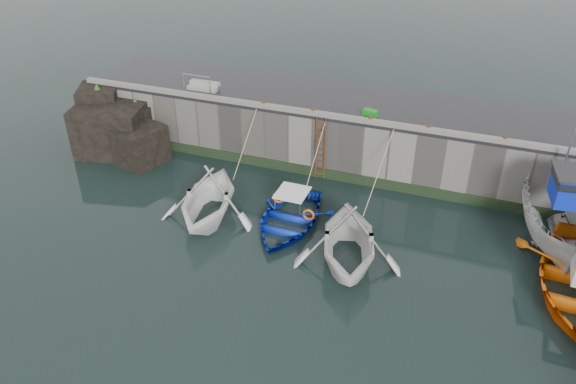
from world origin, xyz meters
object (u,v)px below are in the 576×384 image
(bollard_b, at_px, (313,111))
(bollard_e, at_px, (505,139))
(ladder, at_px, (320,149))
(boat_near_white, at_px, (210,217))
(boat_near_blacktrim, at_px, (347,261))
(bollard_c, at_px, (370,120))
(bollard_a, at_px, (264,104))
(fish_crate, at_px, (370,113))
(boat_near_blue, at_px, (288,224))
(boat_far_white, at_px, (558,219))
(bollard_d, at_px, (428,128))

(bollard_b, distance_m, bollard_e, 8.50)
(ladder, bearing_deg, boat_near_white, -125.22)
(boat_near_blacktrim, xyz_separation_m, bollard_c, (-0.76, 6.15, 3.30))
(boat_near_blacktrim, xyz_separation_m, bollard_e, (5.04, 6.15, 3.30))
(bollard_a, bearing_deg, fish_crate, 7.38)
(boat_near_blue, relative_size, boat_far_white, 0.69)
(bollard_b, relative_size, bollard_e, 1.00)
(boat_near_blacktrim, bearing_deg, bollard_c, 81.12)
(boat_near_white, distance_m, bollard_b, 6.90)
(bollard_c, bearing_deg, bollard_e, 0.00)
(boat_near_blue, height_order, bollard_d, bollard_d)
(fish_crate, height_order, bollard_e, fish_crate)
(bollard_e, bearing_deg, bollard_b, 180.00)
(boat_far_white, relative_size, bollard_d, 25.39)
(bollard_b, bearing_deg, boat_near_blue, -84.71)
(boat_far_white, xyz_separation_m, bollard_c, (-8.34, 1.97, 2.19))
(fish_crate, bearing_deg, boat_near_white, -119.22)
(boat_near_white, relative_size, bollard_b, 18.02)
(ladder, distance_m, boat_far_white, 10.67)
(boat_near_blue, relative_size, bollard_a, 17.58)
(ladder, bearing_deg, bollard_b, 146.14)
(boat_far_white, bearing_deg, boat_near_blacktrim, -158.39)
(boat_near_blacktrim, height_order, bollard_d, bollard_d)
(ladder, relative_size, bollard_d, 11.43)
(boat_far_white, bearing_deg, fish_crate, 155.55)
(bollard_a, bearing_deg, ladder, -6.38)
(boat_near_blacktrim, relative_size, bollard_e, 18.34)
(bollard_b, bearing_deg, bollard_a, 180.00)
(boat_near_blacktrim, xyz_separation_m, bollard_b, (-3.46, 6.15, 3.30))
(bollard_c, relative_size, bollard_d, 1.00)
(boat_far_white, distance_m, bollard_c, 8.84)
(boat_near_blue, height_order, bollard_e, bollard_e)
(boat_near_white, distance_m, boat_near_blacktrim, 6.50)
(bollard_b, height_order, bollard_e, same)
(ladder, height_order, boat_far_white, boat_far_white)
(ladder, xyz_separation_m, bollard_b, (-0.50, 0.34, 1.71))
(boat_near_blacktrim, xyz_separation_m, bollard_d, (1.84, 6.15, 3.30))
(boat_near_blacktrim, height_order, bollard_b, bollard_b)
(bollard_a, distance_m, bollard_b, 2.50)
(bollard_c, distance_m, bollard_e, 5.80)
(boat_near_blue, xyz_separation_m, boat_far_white, (10.61, 2.60, 1.11))
(bollard_d, relative_size, bollard_e, 1.00)
(ladder, distance_m, bollard_d, 5.11)
(boat_near_white, bearing_deg, ladder, 44.66)
(boat_near_white, distance_m, boat_far_white, 14.44)
(ladder, height_order, fish_crate, fish_crate)
(boat_near_blue, bearing_deg, boat_near_white, -168.00)
(bollard_b, bearing_deg, ladder, -33.86)
(ladder, distance_m, boat_near_blacktrim, 6.71)
(boat_far_white, bearing_deg, bollard_e, 134.89)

